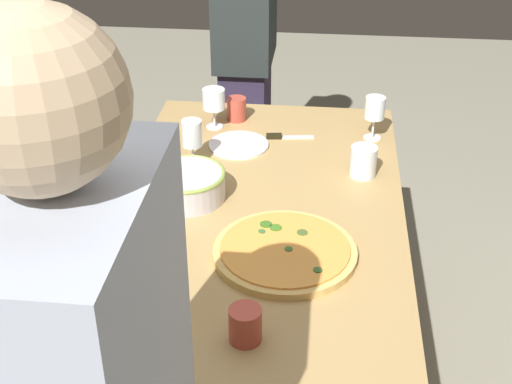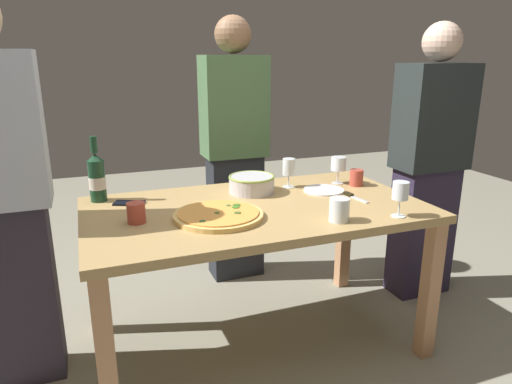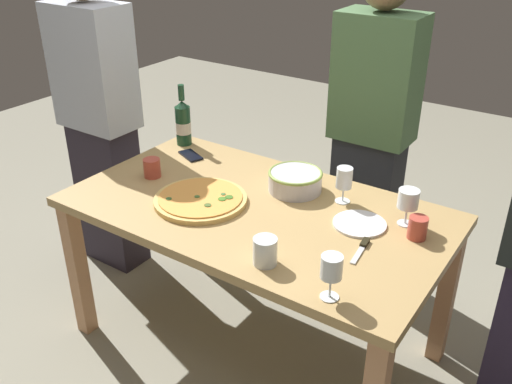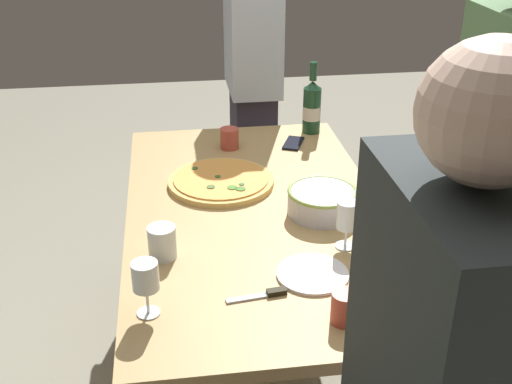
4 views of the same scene
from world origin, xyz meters
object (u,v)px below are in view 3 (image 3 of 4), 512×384
(wine_bottle, at_px, (183,122))
(cell_phone, at_px, (191,155))
(person_guest_left, at_px, (99,120))
(side_plate, at_px, (360,224))
(cup_spare, at_px, (265,251))
(cup_ceramic, at_px, (418,228))
(wine_glass_near_pizza, at_px, (408,201))
(wine_glass_by_bottle, at_px, (344,179))
(person_guest_right, at_px, (372,133))
(wine_glass_far_left, at_px, (332,268))
(dining_table, at_px, (256,225))
(pizza_knife, at_px, (362,248))
(cup_amber, at_px, (152,168))
(serving_bowl, at_px, (295,180))
(pizza, at_px, (201,199))

(wine_bottle, relative_size, cell_phone, 2.24)
(person_guest_left, bearing_deg, side_plate, 6.02)
(wine_bottle, distance_m, side_plate, 1.16)
(cup_spare, bearing_deg, person_guest_left, 161.17)
(cup_ceramic, distance_m, person_guest_left, 1.75)
(wine_glass_near_pizza, xyz_separation_m, cell_phone, (-1.14, 0.03, -0.10))
(wine_glass_by_bottle, xyz_separation_m, person_guest_right, (-0.13, 0.56, -0.00))
(wine_glass_far_left, bearing_deg, cup_spare, 171.42)
(dining_table, height_order, person_guest_right, person_guest_right)
(cell_phone, bearing_deg, wine_bottle, -105.55)
(cup_spare, height_order, pizza_knife, cup_spare)
(cup_amber, relative_size, person_guest_right, 0.05)
(cup_ceramic, bearing_deg, wine_bottle, 171.26)
(serving_bowl, relative_size, wine_glass_by_bottle, 1.52)
(wine_glass_far_left, relative_size, person_guest_left, 0.09)
(dining_table, relative_size, cell_phone, 11.11)
(serving_bowl, distance_m, person_guest_right, 0.60)
(wine_bottle, relative_size, side_plate, 1.51)
(person_guest_right, bearing_deg, wine_glass_near_pizza, 46.23)
(wine_bottle, height_order, side_plate, wine_bottle)
(wine_glass_near_pizza, relative_size, cell_phone, 1.05)
(wine_bottle, distance_m, cup_amber, 0.42)
(wine_glass_by_bottle, bearing_deg, pizza_knife, -52.30)
(wine_glass_near_pizza, bearing_deg, dining_table, -159.21)
(cup_ceramic, bearing_deg, cup_spare, -129.40)
(pizza, xyz_separation_m, serving_bowl, (0.28, 0.32, 0.04))
(cup_spare, distance_m, side_plate, 0.47)
(serving_bowl, bearing_deg, pizza, -130.41)
(wine_glass_far_left, height_order, person_guest_left, person_guest_left)
(dining_table, distance_m, pizza, 0.26)
(dining_table, bearing_deg, wine_glass_far_left, -34.24)
(pizza, bearing_deg, cup_spare, -24.98)
(wine_glass_by_bottle, height_order, person_guest_right, person_guest_right)
(dining_table, relative_size, cup_amber, 18.03)
(wine_glass_near_pizza, xyz_separation_m, cup_spare, (-0.31, -0.54, -0.05))
(cup_spare, bearing_deg, side_plate, 69.20)
(wine_glass_near_pizza, relative_size, person_guest_left, 0.09)
(person_guest_right, bearing_deg, pizza_knife, 33.36)
(wine_glass_by_bottle, bearing_deg, wine_glass_far_left, -67.14)
(cup_spare, bearing_deg, person_guest_right, 95.24)
(wine_glass_far_left, relative_size, person_guest_right, 0.10)
(pizza, height_order, cell_phone, pizza)
(person_guest_left, bearing_deg, dining_table, -0.00)
(cup_ceramic, height_order, pizza_knife, cup_ceramic)
(dining_table, bearing_deg, pizza_knife, -5.21)
(wine_glass_far_left, distance_m, cell_phone, 1.27)
(serving_bowl, relative_size, cup_spare, 2.34)
(cup_amber, relative_size, cell_phone, 0.62)
(wine_glass_far_left, relative_size, cell_phone, 1.11)
(cup_amber, height_order, cup_ceramic, same)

